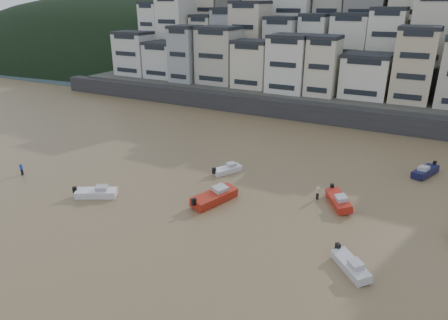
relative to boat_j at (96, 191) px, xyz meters
The scene contains 12 objects.
sea_strip 159.21m from the boat_j, 128.97° to the left, with size 340.00×340.00×0.00m, color #4D626F.
harbor_wall 48.09m from the boat_j, 65.59° to the left, with size 140.00×3.00×3.50m, color #38383A.
hillside 88.03m from the boat_j, 73.60° to the left, with size 141.04×66.00×50.00m.
headland 142.10m from the boat_j, 126.80° to the left, with size 216.00×135.00×53.33m.
boat_j is the anchor object (origin of this frame).
boat_f 17.29m from the boat_j, 52.47° to the left, with size 4.54×1.49×1.24m, color white, non-canonical shape.
boat_i 42.75m from the boat_j, 36.37° to the left, with size 5.45×1.78×1.49m, color #13143B, non-canonical shape.
boat_c 14.21m from the boat_j, 22.32° to the left, with size 6.54×2.14×1.78m, color #AC2515, non-canonical shape.
boat_e 28.43m from the boat_j, 23.59° to the left, with size 5.54×1.81×1.51m, color #B32216, non-canonical shape.
boat_b 29.75m from the boat_j, ahead, with size 4.84×1.58×1.32m, color silver, non-canonical shape.
person_blue 13.62m from the boat_j, behind, with size 0.44×0.44×1.74m, color blue, non-canonical shape.
person_pink 26.29m from the boat_j, 26.59° to the left, with size 0.44×0.44×1.74m, color beige, non-canonical shape.
Camera 1 is at (23.50, -9.44, 21.83)m, focal length 32.00 mm.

